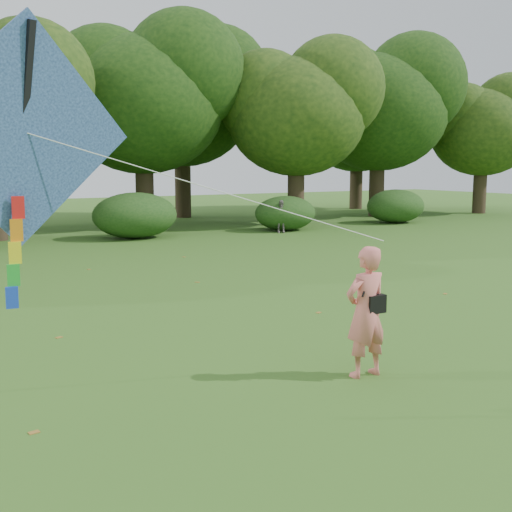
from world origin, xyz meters
TOP-DOWN VIEW (x-y plane):
  - ground at (0.00, 0.00)m, footprint 100.00×100.00m
  - man_kite_flyer at (-0.18, -0.24)m, footprint 0.69×0.46m
  - bystander_right at (9.26, 16.62)m, footprint 0.91×0.75m
  - crossbody_bag at (-0.07, -0.27)m, footprint 0.43×0.20m
  - flying_kite at (-4.55, 0.59)m, footprint 5.93×1.22m
  - tree_line at (1.67, 22.88)m, footprint 54.70×15.30m
  - shrub_band at (-0.72, 17.60)m, footprint 39.15×3.22m
  - fallen_leaves at (0.07, 4.83)m, footprint 10.78×14.52m

SIDE VIEW (x-z plane):
  - ground at x=0.00m, z-range 0.00..0.00m
  - fallen_leaves at x=0.07m, z-range 0.00..0.01m
  - bystander_right at x=9.26m, z-range 0.00..1.45m
  - shrub_band at x=-0.72m, z-range -0.08..1.79m
  - man_kite_flyer at x=-0.18m, z-range 0.00..1.88m
  - crossbody_bag at x=-0.07m, z-range 0.70..1.43m
  - flying_kite at x=-4.55m, z-range 1.66..5.01m
  - tree_line at x=1.67m, z-range 0.86..10.35m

